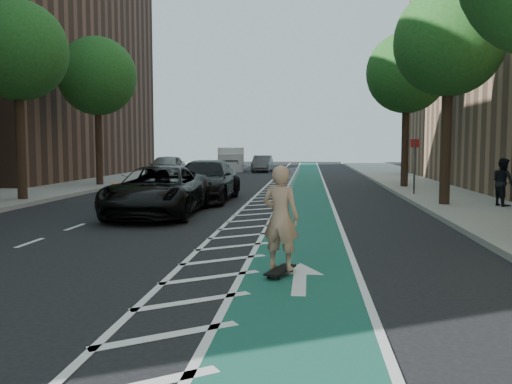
# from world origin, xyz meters

# --- Properties ---
(ground) EXTENTS (120.00, 120.00, 0.00)m
(ground) POSITION_xyz_m (0.00, 0.00, 0.00)
(ground) COLOR black
(ground) RESTS_ON ground
(bike_lane) EXTENTS (2.00, 90.00, 0.01)m
(bike_lane) POSITION_xyz_m (3.00, 10.00, 0.01)
(bike_lane) COLOR #164E40
(bike_lane) RESTS_ON ground
(buffer_strip) EXTENTS (1.40, 90.00, 0.01)m
(buffer_strip) POSITION_xyz_m (1.50, 10.00, 0.01)
(buffer_strip) COLOR silver
(buffer_strip) RESTS_ON ground
(sidewalk_right) EXTENTS (5.00, 90.00, 0.15)m
(sidewalk_right) POSITION_xyz_m (9.50, 10.00, 0.07)
(sidewalk_right) COLOR gray
(sidewalk_right) RESTS_ON ground
(sidewalk_left) EXTENTS (5.00, 90.00, 0.15)m
(sidewalk_left) POSITION_xyz_m (-9.50, 10.00, 0.07)
(sidewalk_left) COLOR gray
(sidewalk_left) RESTS_ON ground
(curb_right) EXTENTS (0.12, 90.00, 0.16)m
(curb_right) POSITION_xyz_m (7.05, 10.00, 0.08)
(curb_right) COLOR gray
(curb_right) RESTS_ON ground
(curb_left) EXTENTS (0.12, 90.00, 0.16)m
(curb_left) POSITION_xyz_m (-7.05, 10.00, 0.08)
(curb_left) COLOR gray
(curb_left) RESTS_ON ground
(building_left_far) EXTENTS (14.00, 22.00, 18.00)m
(building_left_far) POSITION_xyz_m (-17.50, 24.00, 9.00)
(building_left_far) COLOR brown
(building_left_far) RESTS_ON ground
(tree_r_c) EXTENTS (4.20, 4.20, 7.90)m
(tree_r_c) POSITION_xyz_m (7.90, 8.00, 5.77)
(tree_r_c) COLOR #382619
(tree_r_c) RESTS_ON ground
(tree_l_c) EXTENTS (4.20, 4.20, 7.90)m
(tree_l_c) POSITION_xyz_m (-7.90, 8.00, 5.77)
(tree_l_c) COLOR #382619
(tree_l_c) RESTS_ON ground
(tree_r_d) EXTENTS (4.20, 4.20, 7.90)m
(tree_r_d) POSITION_xyz_m (7.90, 16.00, 5.77)
(tree_r_d) COLOR #382619
(tree_r_d) RESTS_ON ground
(tree_l_d) EXTENTS (4.20, 4.20, 7.90)m
(tree_l_d) POSITION_xyz_m (-7.90, 16.00, 5.77)
(tree_l_d) COLOR #382619
(tree_l_d) RESTS_ON ground
(sign_post) EXTENTS (0.35, 0.08, 2.47)m
(sign_post) POSITION_xyz_m (7.60, 12.00, 1.35)
(sign_post) COLOR #4C4C4C
(sign_post) RESTS_ON ground
(skateboard) EXTENTS (0.53, 0.92, 0.12)m
(skateboard) POSITION_xyz_m (2.67, -2.53, 0.10)
(skateboard) COLOR black
(skateboard) RESTS_ON ground
(skateboarder) EXTENTS (0.75, 0.61, 1.78)m
(skateboarder) POSITION_xyz_m (2.67, -2.53, 1.01)
(skateboarder) COLOR tan
(skateboarder) RESTS_ON skateboard
(suv_near) EXTENTS (2.66, 5.65, 1.56)m
(suv_near) POSITION_xyz_m (-1.61, 5.06, 0.78)
(suv_near) COLOR black
(suv_near) RESTS_ON ground
(suv_far) EXTENTS (2.34, 5.60, 1.61)m
(suv_far) POSITION_xyz_m (-0.99, 9.63, 0.81)
(suv_far) COLOR black
(suv_far) RESTS_ON ground
(car_silver) EXTENTS (2.08, 4.81, 1.62)m
(car_silver) POSITION_xyz_m (-5.81, 21.66, 0.81)
(car_silver) COLOR gray
(car_silver) RESTS_ON ground
(car_grey) EXTENTS (1.51, 4.13, 1.35)m
(car_grey) POSITION_xyz_m (-0.76, 33.01, 0.68)
(car_grey) COLOR #56555A
(car_grey) RESTS_ON ground
(pedestrian) EXTENTS (0.80, 0.93, 1.64)m
(pedestrian) POSITION_xyz_m (9.72, 7.53, 0.97)
(pedestrian) COLOR black
(pedestrian) RESTS_ON sidewalk_right
(box_truck) EXTENTS (2.72, 5.01, 1.99)m
(box_truck) POSITION_xyz_m (-3.57, 34.30, 0.92)
(box_truck) COLOR beige
(box_truck) RESTS_ON ground
(barrel_a) EXTENTS (0.61, 0.61, 0.83)m
(barrel_a) POSITION_xyz_m (-3.80, 7.45, 0.39)
(barrel_a) COLOR #D65C0B
(barrel_a) RESTS_ON ground
(barrel_b) EXTENTS (0.76, 0.76, 1.03)m
(barrel_b) POSITION_xyz_m (-2.26, 13.99, 0.49)
(barrel_b) COLOR orange
(barrel_b) RESTS_ON ground
(barrel_c) EXTENTS (0.61, 0.61, 0.83)m
(barrel_c) POSITION_xyz_m (-3.16, 15.43, 0.39)
(barrel_c) COLOR #FF590D
(barrel_c) RESTS_ON ground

